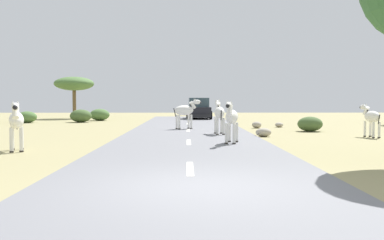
# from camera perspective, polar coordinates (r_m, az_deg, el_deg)

# --- Properties ---
(ground_plane) EXTENTS (90.00, 90.00, 0.00)m
(ground_plane) POSITION_cam_1_polar(r_m,az_deg,el_deg) (7.84, 1.08, -9.35)
(ground_plane) COLOR #998E60
(road) EXTENTS (6.00, 64.00, 0.05)m
(road) POSITION_cam_1_polar(r_m,az_deg,el_deg) (7.83, -0.15, -9.18)
(road) COLOR slate
(road) RESTS_ON ground_plane
(lane_markings) EXTENTS (0.16, 56.00, 0.01)m
(lane_markings) POSITION_cam_1_polar(r_m,az_deg,el_deg) (6.85, -0.07, -10.69)
(lane_markings) COLOR silver
(lane_markings) RESTS_ON road
(zebra_0) EXTENTS (0.70, 1.65, 1.59)m
(zebra_0) POSITION_cam_1_polar(r_m,az_deg,el_deg) (15.37, 5.36, 0.35)
(zebra_0) COLOR silver
(zebra_0) RESTS_ON road
(zebra_1) EXTENTS (0.86, 1.65, 1.63)m
(zebra_1) POSITION_cam_1_polar(r_m,az_deg,el_deg) (14.45, -22.73, -0.12)
(zebra_1) COLOR silver
(zebra_1) RESTS_ON ground_plane
(zebra_2) EXTENTS (0.54, 1.58, 1.49)m
(zebra_2) POSITION_cam_1_polar(r_m,az_deg,el_deg) (19.96, 23.12, 0.38)
(zebra_2) COLOR silver
(zebra_2) RESTS_ON ground_plane
(zebra_3) EXTENTS (1.61, 1.12, 1.66)m
(zebra_3) POSITION_cam_1_polar(r_m,az_deg,el_deg) (22.89, -0.88, 1.27)
(zebra_3) COLOR silver
(zebra_3) RESTS_ON road
(zebra_4) EXTENTS (0.51, 1.74, 1.64)m
(zebra_4) POSITION_cam_1_polar(r_m,az_deg,el_deg) (19.49, 3.72, 0.96)
(zebra_4) COLOR silver
(zebra_4) RESTS_ON road
(car_0) EXTENTS (2.10, 4.38, 1.74)m
(car_0) POSITION_cam_1_polar(r_m,az_deg,el_deg) (35.31, 0.91, 1.49)
(car_0) COLOR black
(car_0) RESTS_ON road
(tree_0) EXTENTS (3.42, 3.42, 3.63)m
(tree_0) POSITION_cam_1_polar(r_m,az_deg,el_deg) (38.14, -15.70, 4.73)
(tree_0) COLOR brown
(tree_0) RESTS_ON ground_plane
(bush_1) EXTENTS (1.28, 1.15, 0.77)m
(bush_1) POSITION_cam_1_polar(r_m,az_deg,el_deg) (22.55, 15.71, -0.53)
(bush_1) COLOR #425B2D
(bush_1) RESTS_ON ground_plane
(bush_2) EXTENTS (1.36, 1.22, 0.81)m
(bush_2) POSITION_cam_1_polar(r_m,az_deg,el_deg) (31.96, -21.47, 0.37)
(bush_2) COLOR #4C7038
(bush_2) RESTS_ON ground_plane
(bush_3) EXTENTS (1.53, 1.38, 0.92)m
(bush_3) POSITION_cam_1_polar(r_m,az_deg,el_deg) (33.67, -12.41, 0.70)
(bush_3) COLOR #4C7038
(bush_3) RESTS_ON ground_plane
(bush_4) EXTENTS (1.55, 1.40, 0.93)m
(bush_4) POSITION_cam_1_polar(r_m,az_deg,el_deg) (31.45, -14.85, 0.54)
(bush_4) COLOR #425B2D
(bush_4) RESTS_ON ground_plane
(rock_0) EXTENTS (0.48, 0.51, 0.29)m
(rock_0) POSITION_cam_1_polar(r_m,az_deg,el_deg) (25.50, 11.74, -0.64)
(rock_0) COLOR #A89E8C
(rock_0) RESTS_ON ground_plane
(rock_1) EXTENTS (0.69, 0.53, 0.39)m
(rock_1) POSITION_cam_1_polar(r_m,az_deg,el_deg) (18.92, 9.67, -1.66)
(rock_1) COLOR #A89E8C
(rock_1) RESTS_ON ground_plane
(rock_4) EXTENTS (0.55, 0.53, 0.38)m
(rock_4) POSITION_cam_1_polar(r_m,az_deg,el_deg) (24.51, 8.77, -0.65)
(rock_4) COLOR #A89E8C
(rock_4) RESTS_ON ground_plane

